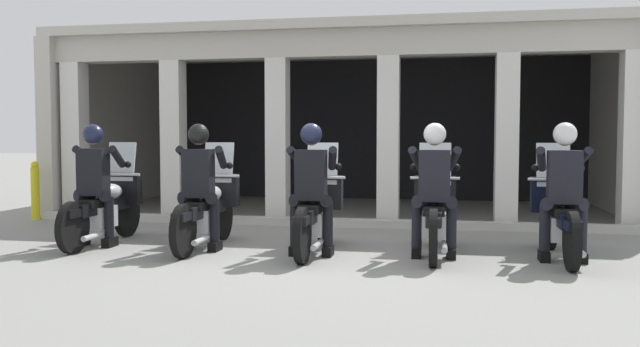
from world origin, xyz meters
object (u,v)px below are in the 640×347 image
Objects in this scene: police_officer_left at (199,176)px; bollard_kerbside at (35,191)px; police_officer_center at (312,177)px; police_officer_right at (434,178)px; police_officer_far_right at (564,180)px; motorcycle_left at (208,208)px; motorcycle_far_left at (106,206)px; motorcycle_right at (434,213)px; motorcycle_far_right at (559,215)px; motorcycle_center at (316,211)px; police_officer_far_left at (95,174)px.

police_officer_left reaches higher than bollard_kerbside.
police_officer_center is 1.00× the size of police_officer_right.
motorcycle_left is at bearing 171.20° from police_officer_far_right.
police_officer_right is at bearing -8.62° from motorcycle_far_left.
motorcycle_far_left and motorcycle_right have the same top height.
motorcycle_right is 2.03× the size of bollard_kerbside.
police_officer_left is at bearing -17.39° from motorcycle_far_left.
police_officer_right is 0.78× the size of motorcycle_far_right.
police_officer_far_right reaches higher than motorcycle_right.
motorcycle_far_left and motorcycle_center have the same top height.
motorcycle_left and motorcycle_center have the same top height.
motorcycle_center is at bearing 89.64° from police_officer_center.
police_officer_right reaches higher than motorcycle_right.
police_officer_center is 0.78× the size of motorcycle_far_right.
police_officer_center and police_officer_far_right have the same top height.
motorcycle_center is 1.00× the size of motorcycle_right.
motorcycle_far_right is (5.77, -0.00, 0.00)m from motorcycle_far_left.
motorcycle_far_right is at bearing 8.04° from police_officer_center.
police_officer_far_right is (1.44, -0.26, 0.44)m from motorcycle_right.
police_officer_left reaches higher than motorcycle_left.
police_officer_far_right reaches higher than bollard_kerbside.
police_officer_right is (4.33, -0.03, 0.00)m from police_officer_far_left.
motorcycle_right is 1.00× the size of motorcycle_far_right.
motorcycle_far_right is at bearing -2.19° from motorcycle_left.
motorcycle_center is at bearing 174.20° from motorcycle_right.
bollard_kerbside is (-3.87, 2.36, -0.44)m from police_officer_left.
motorcycle_center is 2.89m from motorcycle_far_right.
police_officer_far_left reaches higher than motorcycle_center.
police_officer_far_right is (5.77, -0.00, 0.00)m from police_officer_far_left.
motorcycle_far_left is 1.00× the size of motorcycle_far_right.
motorcycle_far_right is (1.44, 0.02, 0.00)m from motorcycle_right.
police_officer_far_right is at bearing -95.86° from motorcycle_far_right.
motorcycle_right and motorcycle_far_right have the same top height.
police_officer_center is 1.56m from motorcycle_right.
motorcycle_far_right is 8.45m from bollard_kerbside.
motorcycle_left is 1.45m from motorcycle_center.
motorcycle_right is 0.52m from police_officer_right.
motorcycle_left is 1.29× the size of police_officer_left.
motorcycle_far_right is 1.29× the size of police_officer_far_right.
police_officer_right is (4.33, -0.31, 0.44)m from motorcycle_far_left.
bollard_kerbside is at bearing 160.44° from motorcycle_far_right.
police_officer_center reaches higher than motorcycle_far_right.
motorcycle_left is 1.55m from police_officer_center.
motorcycle_far_right is at bearing 1.97° from police_officer_right.
motorcycle_far_right is (2.89, 0.41, -0.44)m from police_officer_center.
bollard_kerbside is at bearing 149.00° from motorcycle_left.
motorcycle_far_left is 1.00× the size of motorcycle_center.
police_officer_far_left is 1.44m from police_officer_left.
police_officer_far_left is 4.36m from motorcycle_right.
police_officer_center and police_officer_right have the same top height.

